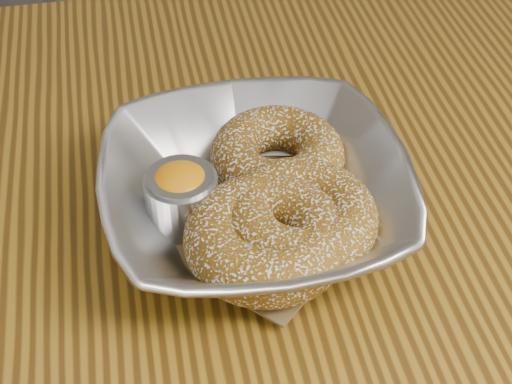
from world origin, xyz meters
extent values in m
cube|color=brown|center=(0.00, 0.00, 0.73)|extent=(1.20, 0.80, 0.04)
imported|color=#B1B3B8|center=(0.03, 0.05, 0.78)|extent=(0.22, 0.22, 0.05)
cube|color=brown|center=(0.03, 0.05, 0.76)|extent=(0.21, 0.21, 0.00)
torus|color=brown|center=(0.06, 0.09, 0.78)|extent=(0.12, 0.12, 0.04)
torus|color=brown|center=(0.03, 0.01, 0.78)|extent=(0.12, 0.12, 0.04)
torus|color=brown|center=(0.06, 0.02, 0.78)|extent=(0.14, 0.14, 0.04)
cylinder|color=#B1B3B8|center=(-0.02, 0.05, 0.78)|extent=(0.05, 0.05, 0.04)
cylinder|color=gray|center=(-0.02, 0.05, 0.78)|extent=(0.05, 0.05, 0.04)
ellipsoid|color=orange|center=(-0.02, 0.05, 0.79)|extent=(0.04, 0.04, 0.03)
camera|label=1|loc=(-0.04, -0.34, 1.15)|focal=55.00mm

